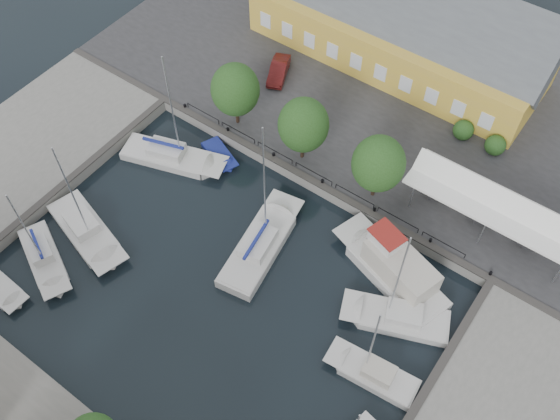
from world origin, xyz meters
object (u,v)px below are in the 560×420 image
warehouse (397,23)px  tent_canopy (497,207)px  west_boat_a (172,158)px  trawler (394,270)px  east_boat_b (374,375)px  west_boat_c (87,232)px  center_sailboat (260,246)px  west_boat_d (45,260)px  car_red (279,70)px  east_boat_a (398,319)px  launch_sw (0,289)px  launch_nw (220,156)px

warehouse → tent_canopy: warehouse is taller
west_boat_a → trawler: bearing=2.7°
east_boat_b → west_boat_c: size_ratio=0.79×
center_sailboat → west_boat_d: bearing=-140.1°
car_red → east_boat_b: (22.43, -19.88, -1.44)m
west_boat_c → trawler: bearing=26.5°
east_boat_b → west_boat_a: size_ratio=0.75×
warehouse → east_boat_a: size_ratio=2.55×
west_boat_a → launch_sw: (-1.95, -17.25, -0.18)m
car_red → west_boat_a: bearing=-121.5°
west_boat_d → launch_nw: bearing=75.7°
tent_canopy → west_boat_d: size_ratio=1.41×
warehouse → west_boat_c: 33.94m
tent_canopy → west_boat_a: west_boat_a is taller
center_sailboat → west_boat_d: (-12.80, -10.69, -0.09)m
warehouse → west_boat_c: west_boat_c is taller
east_boat_b → west_boat_d: bearing=-164.7°
tent_canopy → launch_sw: tent_canopy is taller
west_boat_c → launch_nw: west_boat_c is taller
car_red → center_sailboat: (9.89, -16.11, -1.34)m
warehouse → car_red: warehouse is taller
east_boat_b → west_boat_c: bearing=-172.6°
west_boat_c → launch_sw: 7.61m
west_boat_a → west_boat_d: west_boat_a is taller
west_boat_a → launch_sw: west_boat_a is taller
west_boat_c → launch_nw: bearing=74.7°
warehouse → west_boat_a: west_boat_a is taller
center_sailboat → east_boat_b: center_sailboat is taller
car_red → center_sailboat: 18.95m
car_red → east_boat_a: bearing=-58.4°
car_red → trawler: (19.55, -12.26, -0.69)m
trawler → launch_sw: bearing=-142.0°
tent_canopy → launch_sw: (-27.41, -25.98, -3.59)m
east_boat_b → launch_nw: 23.16m
trawler → launch_nw: trawler is taller
launch_sw → launch_nw: 20.62m
trawler → west_boat_c: (-21.74, -10.82, -0.76)m
east_boat_b → west_boat_d: (-25.34, -6.92, 0.01)m
tent_canopy → east_boat_a: size_ratio=1.25×
warehouse → center_sailboat: center_sailboat is taller
east_boat_b → car_red: bearing=138.5°
west_boat_c → launch_nw: size_ratio=2.67×
east_boat_b → west_boat_a: bearing=164.8°
center_sailboat → launch_sw: 19.90m
east_boat_a → launch_sw: (-25.53, -15.28, -0.17)m
tent_canopy → west_boat_d: bearing=-139.9°
tent_canopy → east_boat_a: 11.39m
warehouse → west_boat_a: (-8.86, -22.58, -4.16)m
launch_sw → trawler: bearing=38.0°
launch_sw → launch_nw: size_ratio=1.19×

